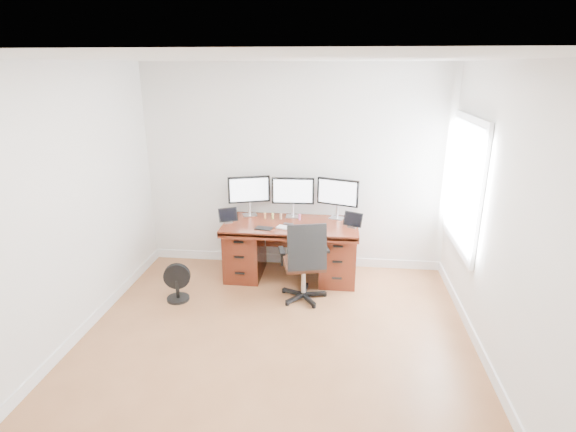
# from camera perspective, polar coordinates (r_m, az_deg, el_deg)

# --- Properties ---
(ground) EXTENTS (4.50, 4.50, 0.00)m
(ground) POSITION_cam_1_polar(r_m,az_deg,el_deg) (4.45, -2.29, -18.03)
(ground) COLOR #905C37
(ground) RESTS_ON ground
(back_wall) EXTENTS (4.00, 0.10, 2.70)m
(back_wall) POSITION_cam_1_polar(r_m,az_deg,el_deg) (5.95, 0.82, 5.96)
(back_wall) COLOR white
(back_wall) RESTS_ON ground
(right_wall) EXTENTS (0.10, 4.50, 2.70)m
(right_wall) POSITION_cam_1_polar(r_m,az_deg,el_deg) (4.11, 26.41, -1.83)
(right_wall) COLOR white
(right_wall) RESTS_ON ground
(desk) EXTENTS (1.70, 0.80, 0.75)m
(desk) POSITION_cam_1_polar(r_m,az_deg,el_deg) (5.84, 0.37, -4.07)
(desk) COLOR #511D10
(desk) RESTS_ON ground
(office_chair) EXTENTS (0.64, 0.64, 1.00)m
(office_chair) POSITION_cam_1_polar(r_m,az_deg,el_deg) (5.29, 2.07, -7.45)
(office_chair) COLOR black
(office_chair) RESTS_ON ground
(floor_fan) EXTENTS (0.32, 0.27, 0.46)m
(floor_fan) POSITION_cam_1_polar(r_m,az_deg,el_deg) (5.49, -13.93, -8.27)
(floor_fan) COLOR black
(floor_fan) RESTS_ON ground
(monitor_left) EXTENTS (0.53, 0.21, 0.53)m
(monitor_left) POSITION_cam_1_polar(r_m,az_deg,el_deg) (5.92, -4.97, 3.20)
(monitor_left) COLOR silver
(monitor_left) RESTS_ON desk
(monitor_center) EXTENTS (0.55, 0.15, 0.53)m
(monitor_center) POSITION_cam_1_polar(r_m,az_deg,el_deg) (5.83, 0.63, 3.04)
(monitor_center) COLOR silver
(monitor_center) RESTS_ON desk
(monitor_right) EXTENTS (0.53, 0.21, 0.53)m
(monitor_right) POSITION_cam_1_polar(r_m,az_deg,el_deg) (5.81, 6.33, 2.85)
(monitor_right) COLOR silver
(monitor_right) RESTS_ON desk
(tablet_left) EXTENTS (0.25, 0.16, 0.19)m
(tablet_left) POSITION_cam_1_polar(r_m,az_deg,el_deg) (5.74, -7.64, -0.01)
(tablet_left) COLOR silver
(tablet_left) RESTS_ON desk
(tablet_right) EXTENTS (0.25, 0.16, 0.19)m
(tablet_right) POSITION_cam_1_polar(r_m,az_deg,el_deg) (5.58, 8.25, -0.59)
(tablet_right) COLOR silver
(tablet_right) RESTS_ON desk
(keyboard) EXTENTS (0.29, 0.19, 0.01)m
(keyboard) POSITION_cam_1_polar(r_m,az_deg,el_deg) (5.51, -0.05, -1.51)
(keyboard) COLOR white
(keyboard) RESTS_ON desk
(trackpad) EXTENTS (0.15, 0.15, 0.01)m
(trackpad) POSITION_cam_1_polar(r_m,az_deg,el_deg) (5.47, 2.28, -1.68)
(trackpad) COLOR silver
(trackpad) RESTS_ON desk
(drawing_tablet) EXTENTS (0.22, 0.16, 0.01)m
(drawing_tablet) POSITION_cam_1_polar(r_m,az_deg,el_deg) (5.51, -3.07, -1.56)
(drawing_tablet) COLOR black
(drawing_tablet) RESTS_ON desk
(phone) EXTENTS (0.12, 0.07, 0.01)m
(phone) POSITION_cam_1_polar(r_m,az_deg,el_deg) (5.65, 0.03, -1.00)
(phone) COLOR black
(phone) RESTS_ON desk
(figurine_orange) EXTENTS (0.03, 0.03, 0.08)m
(figurine_orange) POSITION_cam_1_polar(r_m,az_deg,el_deg) (5.85, -2.93, 0.09)
(figurine_orange) COLOR #E5944A
(figurine_orange) RESTS_ON desk
(figurine_yellow) EXTENTS (0.03, 0.03, 0.08)m
(figurine_yellow) POSITION_cam_1_polar(r_m,az_deg,el_deg) (5.84, -1.95, 0.05)
(figurine_yellow) COLOR #E7E46A
(figurine_yellow) RESTS_ON desk
(figurine_brown) EXTENTS (0.03, 0.03, 0.08)m
(figurine_brown) POSITION_cam_1_polar(r_m,az_deg,el_deg) (5.82, -0.95, 0.01)
(figurine_brown) COLOR brown
(figurine_brown) RESTS_ON desk
(figurine_pink) EXTENTS (0.03, 0.03, 0.08)m
(figurine_pink) POSITION_cam_1_polar(r_m,az_deg,el_deg) (5.80, 1.47, -0.07)
(figurine_pink) COLOR #D95C99
(figurine_pink) RESTS_ON desk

